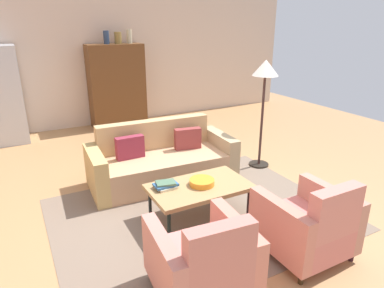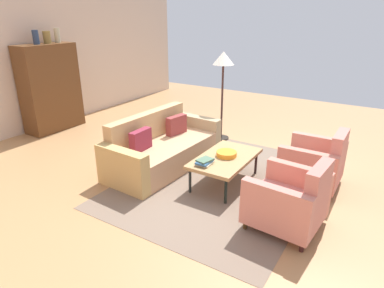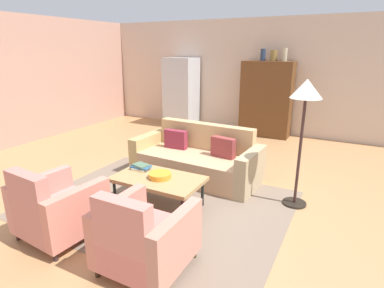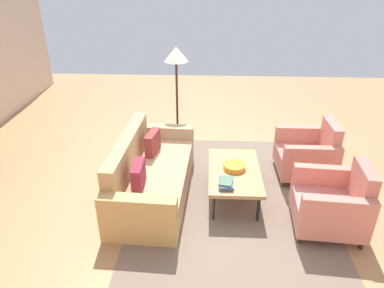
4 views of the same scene
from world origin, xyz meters
TOP-DOWN VIEW (x-y plane):
  - ground_plane at (0.00, 0.00)m, footprint 11.21×11.21m
  - wall_back at (0.00, 4.07)m, footprint 9.34×0.12m
  - area_rug at (-0.29, -0.52)m, footprint 3.40×2.60m
  - couch at (-0.28, 0.61)m, footprint 2.14×1.00m
  - coffee_table at (-0.29, -0.57)m, footprint 1.20×0.70m
  - armchair_left at (-0.89, -1.74)m, footprint 0.86×0.86m
  - armchair_right at (0.31, -1.74)m, footprint 0.80×0.80m
  - fruit_bowl at (-0.25, -0.57)m, footprint 0.30×0.30m
  - book_stack at (-0.67, -0.44)m, footprint 0.28×0.20m
  - cabinet at (0.01, 3.72)m, footprint 1.20×0.51m
  - vase_tall at (-0.14, 3.72)m, footprint 0.12×0.12m
  - vase_round at (0.11, 3.72)m, footprint 0.15×0.15m
  - vase_small at (0.36, 3.72)m, footprint 0.11×0.11m
  - floor_lamp at (1.36, 0.34)m, footprint 0.40×0.40m

SIDE VIEW (x-z plane):
  - ground_plane at x=0.00m, z-range 0.00..0.00m
  - area_rug at x=-0.29m, z-range 0.00..0.01m
  - couch at x=-0.28m, z-range -0.14..0.72m
  - armchair_left at x=-0.89m, z-range -0.10..0.78m
  - armchair_right at x=0.31m, z-range -0.10..0.78m
  - coffee_table at x=-0.29m, z-range 0.17..0.59m
  - fruit_bowl at x=-0.25m, z-range 0.42..0.49m
  - book_stack at x=-0.67m, z-range 0.42..0.50m
  - cabinet at x=0.01m, z-range 0.00..1.80m
  - wall_back at x=0.00m, z-range 0.00..2.80m
  - floor_lamp at x=1.36m, z-range 0.58..2.30m
  - vase_round at x=0.11m, z-range 1.80..2.04m
  - vase_tall at x=-0.14m, z-range 1.80..2.07m
  - vase_small at x=0.36m, z-range 1.80..2.09m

